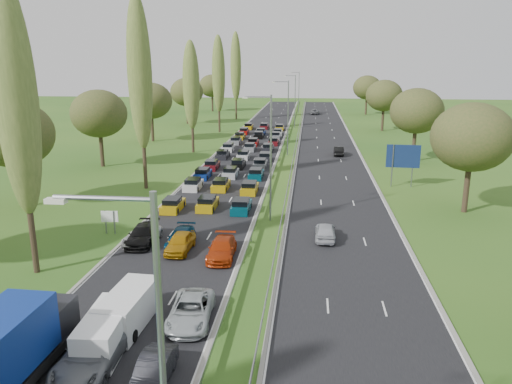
% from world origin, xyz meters
% --- Properties ---
extents(ground, '(260.00, 260.00, 0.00)m').
position_xyz_m(ground, '(4.50, 80.00, 0.00)').
color(ground, '#245119').
rests_on(ground, ground).
extents(near_carriageway, '(10.50, 215.00, 0.04)m').
position_xyz_m(near_carriageway, '(-2.25, 82.50, 0.00)').
color(near_carriageway, black).
rests_on(near_carriageway, ground).
extents(far_carriageway, '(10.50, 215.00, 0.04)m').
position_xyz_m(far_carriageway, '(11.25, 82.50, 0.00)').
color(far_carriageway, black).
rests_on(far_carriageway, ground).
extents(central_reservation, '(2.36, 215.00, 0.32)m').
position_xyz_m(central_reservation, '(4.50, 82.50, 0.55)').
color(central_reservation, gray).
rests_on(central_reservation, ground).
extents(lamp_columns, '(0.18, 140.18, 12.00)m').
position_xyz_m(lamp_columns, '(4.50, 78.00, 6.00)').
color(lamp_columns, gray).
rests_on(lamp_columns, ground).
extents(poplar_row, '(2.80, 127.80, 22.44)m').
position_xyz_m(poplar_row, '(-11.50, 68.17, 12.39)').
color(poplar_row, '#2D2116').
rests_on(poplar_row, ground).
extents(woodland_left, '(8.00, 166.00, 11.10)m').
position_xyz_m(woodland_left, '(-22.00, 62.63, 7.68)').
color(woodland_left, '#2D2116').
rests_on(woodland_left, ground).
extents(woodland_right, '(8.00, 153.00, 11.10)m').
position_xyz_m(woodland_right, '(24.00, 66.67, 7.68)').
color(woodland_right, '#2D2116').
rests_on(woodland_right, ground).
extents(traffic_queue_fill, '(8.99, 68.89, 0.80)m').
position_xyz_m(traffic_queue_fill, '(-2.22, 77.56, 0.44)').
color(traffic_queue_fill, '#BF990C').
rests_on(traffic_queue_fill, ground).
extents(near_car_2, '(2.57, 4.93, 1.32)m').
position_xyz_m(near_car_2, '(-5.77, 35.55, 0.68)').
color(near_car_2, silver).
rests_on(near_car_2, near_carriageway).
extents(near_car_3, '(2.41, 5.29, 1.50)m').
position_xyz_m(near_car_3, '(-5.70, 35.59, 0.77)').
color(near_car_3, black).
rests_on(near_car_3, near_carriageway).
extents(near_car_6, '(2.79, 5.76, 1.58)m').
position_xyz_m(near_car_6, '(-2.45, 18.05, 0.81)').
color(near_car_6, slate).
rests_on(near_car_6, near_carriageway).
extents(near_car_7, '(1.98, 4.71, 1.36)m').
position_xyz_m(near_car_7, '(-2.39, 35.43, 0.70)').
color(near_car_7, '#05304C').
rests_on(near_car_7, near_carriageway).
extents(near_car_8, '(1.90, 4.48, 1.51)m').
position_xyz_m(near_car_8, '(-2.09, 34.15, 0.78)').
color(near_car_8, '#AC740B').
rests_on(near_car_8, near_carriageway).
extents(near_car_9, '(1.44, 4.12, 1.36)m').
position_xyz_m(near_car_9, '(1.01, 17.17, 0.70)').
color(near_car_9, black).
rests_on(near_car_9, near_carriageway).
extents(near_car_10, '(2.78, 5.37, 1.45)m').
position_xyz_m(near_car_10, '(1.40, 23.13, 0.74)').
color(near_car_10, '#A5ACAF').
rests_on(near_car_10, near_carriageway).
extents(near_car_11, '(2.18, 5.01, 1.43)m').
position_xyz_m(near_car_11, '(1.49, 33.19, 0.74)').
color(near_car_11, '#A92F0A').
rests_on(near_car_11, near_carriageway).
extents(far_car_0, '(1.82, 4.33, 1.46)m').
position_xyz_m(far_car_0, '(9.65, 38.26, 0.75)').
color(far_car_0, '#AFB2B9').
rests_on(far_car_0, far_carriageway).
extents(far_car_1, '(1.62, 4.48, 1.47)m').
position_xyz_m(far_car_1, '(12.84, 78.81, 0.75)').
color(far_car_1, black).
rests_on(far_car_1, far_carriageway).
extents(far_car_2, '(2.75, 5.63, 1.54)m').
position_xyz_m(far_car_2, '(9.37, 144.22, 0.79)').
color(far_car_2, slate).
rests_on(far_car_2, far_carriageway).
extents(blue_lorry, '(2.58, 9.30, 3.93)m').
position_xyz_m(blue_lorry, '(-5.50, 15.92, 2.03)').
color(blue_lorry, black).
rests_on(blue_lorry, near_carriageway).
extents(white_van_front, '(1.99, 5.09, 2.04)m').
position_xyz_m(white_van_front, '(-2.38, 20.08, 1.05)').
color(white_van_front, white).
rests_on(white_van_front, near_carriageway).
extents(white_van_rear, '(2.05, 5.23, 2.10)m').
position_xyz_m(white_van_rear, '(-2.09, 22.56, 1.08)').
color(white_van_rear, silver).
rests_on(white_van_rear, near_carriageway).
extents(info_sign, '(1.50, 0.22, 2.10)m').
position_xyz_m(info_sign, '(-9.40, 37.70, 1.37)').
color(info_sign, gray).
rests_on(info_sign, ground).
extents(direction_sign, '(4.00, 0.34, 5.20)m').
position_xyz_m(direction_sign, '(19.40, 58.13, 3.57)').
color(direction_sign, gray).
rests_on(direction_sign, ground).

